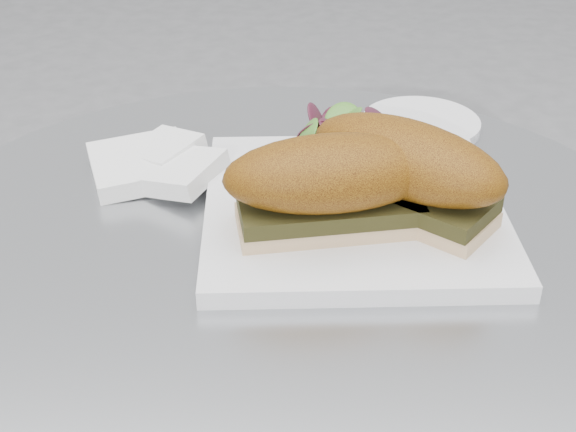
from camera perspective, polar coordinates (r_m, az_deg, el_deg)
name	(u,v)px	position (r m, az deg, el deg)	size (l,w,h in m)	color
plate	(353,209)	(0.70, 4.62, 0.52)	(0.26, 0.26, 0.02)	white
sandwich_left	(331,183)	(0.64, 3.06, 2.38)	(0.19, 0.11, 0.08)	#DBB489
sandwich_right	(406,168)	(0.67, 8.38, 3.40)	(0.19, 0.17, 0.08)	#DBB489
salad	(330,136)	(0.76, 3.00, 5.74)	(0.09, 0.09, 0.05)	#40822A
napkin	(160,173)	(0.77, -9.11, 3.05)	(0.12, 0.12, 0.02)	white
saucer	(421,124)	(0.87, 9.42, 6.46)	(0.13, 0.13, 0.01)	white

